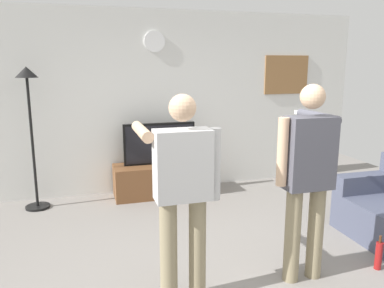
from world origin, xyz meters
TOP-DOWN VIEW (x-y plane):
  - back_wall at (0.00, 2.95)m, footprint 6.40×0.10m
  - tv_stand at (-0.10, 2.60)m, footprint 1.36×0.53m
  - television at (-0.10, 2.65)m, footprint 1.05×0.07m
  - wall_clock at (-0.10, 2.89)m, footprint 0.31×0.03m
  - framed_picture at (2.07, 2.90)m, footprint 0.77×0.04m
  - floor_lamp at (-1.82, 2.55)m, footprint 0.32×0.32m
  - person_standing_nearer_lamp at (-0.46, -0.00)m, footprint 0.62×0.78m
  - person_standing_nearer_couch at (0.66, 0.01)m, footprint 0.60×0.78m
  - beverage_bottle at (1.44, -0.07)m, footprint 0.07×0.07m

SIDE VIEW (x-z plane):
  - beverage_bottle at x=1.44m, z-range -0.03..0.31m
  - tv_stand at x=-0.10m, z-range 0.00..0.47m
  - television at x=-0.10m, z-range 0.47..1.08m
  - person_standing_nearer_lamp at x=-0.46m, z-range 0.12..1.82m
  - person_standing_nearer_couch at x=0.66m, z-range 0.12..1.88m
  - floor_lamp at x=-1.82m, z-range 0.41..2.29m
  - back_wall at x=0.00m, z-range 0.00..2.70m
  - framed_picture at x=2.07m, z-range 1.44..2.05m
  - wall_clock at x=-0.10m, z-range 2.08..2.39m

